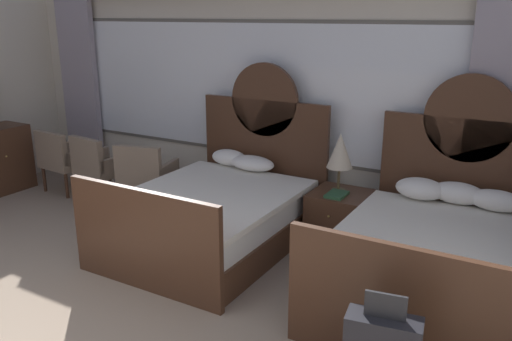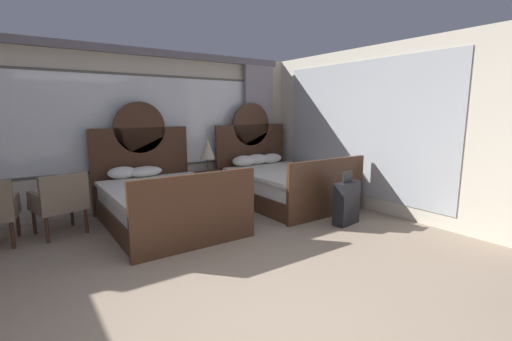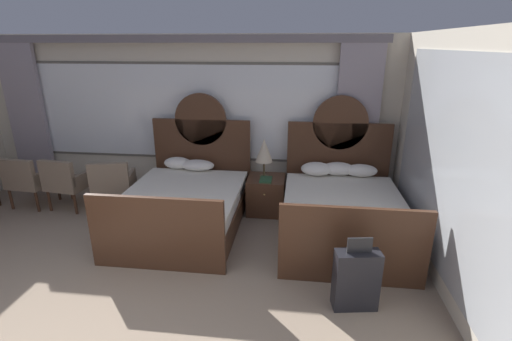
{
  "view_description": "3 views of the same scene",
  "coord_description": "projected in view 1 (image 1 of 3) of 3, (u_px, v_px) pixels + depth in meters",
  "views": [
    {
      "loc": [
        3.23,
        -1.13,
        2.34
      ],
      "look_at": [
        0.86,
        2.97,
        0.91
      ],
      "focal_mm": 36.68,
      "sensor_mm": 36.0,
      "label": 1
    },
    {
      "loc": [
        -1.39,
        -1.75,
        1.66
      ],
      "look_at": [
        1.64,
        2.6,
        0.75
      ],
      "focal_mm": 24.38,
      "sensor_mm": 36.0,
      "label": 2
    },
    {
      "loc": [
        1.93,
        -1.64,
        2.55
      ],
      "look_at": [
        1.37,
        2.88,
        0.97
      ],
      "focal_mm": 25.76,
      "sensor_mm": 36.0,
      "label": 3
    }
  ],
  "objects": [
    {
      "name": "wall_back_window",
      "position": [
        250.0,
        93.0,
        6.31
      ],
      "size": [
        6.96,
        0.22,
        2.7
      ],
      "color": "beige",
      "rests_on": "ground_plane"
    },
    {
      "name": "nightstand_between_beds",
      "position": [
        339.0,
        218.0,
        5.46
      ],
      "size": [
        0.58,
        0.6,
        0.57
      ],
      "color": "#472B1C",
      "rests_on": "ground_plane"
    },
    {
      "name": "armchair_by_window_right",
      "position": [
        64.0,
        157.0,
        7.03
      ],
      "size": [
        0.63,
        0.63,
        0.86
      ],
      "color": "#84705B",
      "rests_on": "ground_plane"
    },
    {
      "name": "bed_near_mirror",
      "position": [
        436.0,
        258.0,
        4.39
      ],
      "size": [
        1.61,
        2.19,
        1.81
      ],
      "color": "#472B1C",
      "rests_on": "ground_plane"
    },
    {
      "name": "armchair_by_window_left",
      "position": [
        146.0,
        173.0,
        6.34
      ],
      "size": [
        0.71,
        0.71,
        0.86
      ],
      "color": "#84705B",
      "rests_on": "ground_plane"
    },
    {
      "name": "armchair_by_window_centre",
      "position": [
        99.0,
        164.0,
        6.71
      ],
      "size": [
        0.66,
        0.66,
        0.86
      ],
      "color": "#84705B",
      "rests_on": "ground_plane"
    },
    {
      "name": "bed_near_window",
      "position": [
        217.0,
        211.0,
        5.45
      ],
      "size": [
        1.61,
        2.19,
        1.81
      ],
      "color": "#472B1C",
      "rests_on": "ground_plane"
    },
    {
      "name": "book_on_nightstand",
      "position": [
        337.0,
        195.0,
        5.28
      ],
      "size": [
        0.18,
        0.26,
        0.03
      ],
      "color": "#285133",
      "rests_on": "nightstand_between_beds"
    },
    {
      "name": "table_lamp_on_nightstand",
      "position": [
        340.0,
        151.0,
        5.32
      ],
      "size": [
        0.27,
        0.27,
        0.61
      ],
      "color": "brown",
      "rests_on": "nightstand_between_beds"
    }
  ]
}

